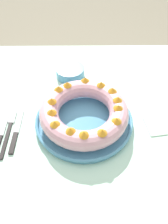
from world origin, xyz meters
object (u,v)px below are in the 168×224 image
fork (9,129)px  cake_knife (16,134)px  serving_knife (0,137)px  napkin (163,126)px  bundt_cake (84,112)px  serving_dish (84,121)px  side_bowl (70,72)px

fork → cake_knife: bearing=-37.4°
serving_knife → napkin: (0.59, 0.04, -0.00)m
bundt_cake → fork: size_ratio=1.48×
serving_dish → fork: 0.28m
serving_knife → cake_knife: 0.05m
bundt_cake → side_bowl: bearing=102.1°
serving_knife → side_bowl: bearing=60.5°
cake_knife → serving_dish: bearing=13.5°
serving_knife → side_bowl: side_bowl is taller
fork → napkin: fork is taller
fork → side_bowl: (0.21, 0.31, 0.02)m
serving_dish → serving_knife: serving_dish is taller
napkin → fork: bearing=-178.8°
serving_dish → serving_knife: (-0.30, -0.06, -0.01)m
cake_knife → napkin: bearing=5.4°
bundt_cake → cake_knife: bundt_cake is taller
bundt_cake → napkin: (0.29, -0.02, -0.06)m
serving_dish → serving_knife: size_ratio=1.54×
cake_knife → side_bowl: size_ratio=1.56×
side_bowl → napkin: bearing=-40.3°
bundt_cake → side_bowl: bundt_cake is taller
serving_dish → side_bowl: bearing=102.0°
fork → cake_knife: 0.03m
side_bowl → cake_knife: bearing=-119.2°
bundt_cake → napkin: size_ratio=2.48×
side_bowl → serving_knife: bearing=-124.6°
serving_dish → fork: size_ratio=1.67×
bundt_cake → fork: (-0.27, -0.03, -0.06)m
fork → cake_knife: size_ratio=1.08×
napkin → side_bowl: bearing=139.7°
bundt_cake → serving_knife: bearing=-168.1°
serving_dish → side_bowl: 0.29m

